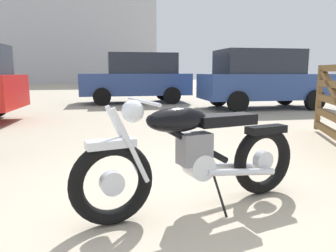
# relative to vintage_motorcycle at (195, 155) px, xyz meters

# --- Properties ---
(ground_plane) EXTENTS (80.00, 80.00, 0.00)m
(ground_plane) POSITION_rel_vintage_motorcycle_xyz_m (-0.24, 0.07, -0.45)
(ground_plane) COLOR tan
(vintage_motorcycle) EXTENTS (2.07, 0.63, 0.94)m
(vintage_motorcycle) POSITION_rel_vintage_motorcycle_xyz_m (0.00, 0.00, 0.00)
(vintage_motorcycle) COLOR black
(vintage_motorcycle) RESTS_ON ground_plane
(dark_sedan_left) EXTENTS (4.04, 2.11, 1.78)m
(dark_sedan_left) POSITION_rel_vintage_motorcycle_xyz_m (4.66, 6.40, 0.47)
(dark_sedan_left) COLOR black
(dark_sedan_left) RESTS_ON ground_plane
(silver_sedan_mid) EXTENTS (4.02, 2.07, 1.78)m
(silver_sedan_mid) POSITION_rel_vintage_motorcycle_xyz_m (1.32, 9.28, 0.47)
(silver_sedan_mid) COLOR black
(silver_sedan_mid) RESTS_ON ground_plane
(industrial_building) EXTENTS (18.64, 10.29, 23.15)m
(industrial_building) POSITION_rel_vintage_motorcycle_xyz_m (-1.48, 33.70, 5.17)
(industrial_building) COLOR #B2B2B7
(industrial_building) RESTS_ON ground_plane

